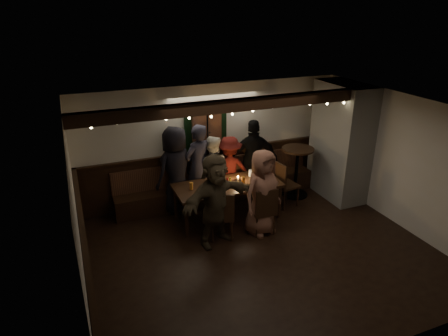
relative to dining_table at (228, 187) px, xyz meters
name	(u,v)px	position (x,y,z in m)	size (l,w,h in m)	color
room	(279,162)	(1.18, 0.02, 0.37)	(6.02, 5.01, 2.62)	black
dining_table	(228,187)	(0.00, 0.00, 0.00)	(2.16, 0.93, 0.94)	black
chair_near_left	(222,214)	(-0.41, -0.72, -0.15)	(0.56, 0.56, 0.99)	black
chair_near_right	(264,209)	(0.41, -0.83, -0.16)	(0.47, 0.47, 0.98)	black
chair_end	(283,182)	(1.31, 0.05, -0.12)	(0.53, 0.53, 1.04)	black
high_top	(297,166)	(1.87, 0.42, 0.02)	(0.72, 0.72, 1.15)	black
person_a	(176,170)	(-0.87, 0.74, 0.23)	(0.91, 0.59, 1.87)	black
person_b	(198,167)	(-0.38, 0.74, 0.23)	(0.68, 0.45, 1.87)	#21202D
person_c	(212,170)	(-0.05, 0.77, 0.08)	(0.76, 0.59, 1.56)	beige
person_d	(229,169)	(0.35, 0.75, 0.05)	(0.98, 0.56, 1.51)	#3E0D0B
person_e	(254,160)	(0.91, 0.70, 0.21)	(1.08, 0.45, 1.84)	black
person_f	(216,200)	(-0.55, -0.75, 0.17)	(1.62, 0.52, 1.75)	#413524
person_g	(262,192)	(0.40, -0.74, 0.14)	(0.83, 0.54, 1.70)	#8B5844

